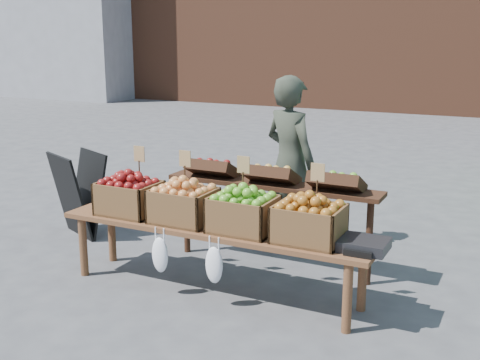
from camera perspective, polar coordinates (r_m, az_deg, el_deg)
The scene contains 10 objects.
ground at distance 4.80m, azimuth -4.68°, elevation -12.24°, with size 80.00×80.00×0.00m, color #49494C.
vendor at distance 5.98m, azimuth 4.76°, elevation 1.67°, with size 0.63×0.41×1.72m, color #2E3428.
chalkboard_sign at distance 6.57m, azimuth -15.03°, elevation -1.28°, with size 0.60×0.33×0.90m, color black, non-canonical shape.
back_table at distance 5.45m, azimuth 3.01°, elevation -3.12°, with size 2.10×0.44×1.04m, color black, non-canonical shape.
display_bench at distance 5.01m, azimuth -2.57°, elevation -7.51°, with size 2.70×0.56×0.57m, color brown, non-canonical shape.
crate_golden_apples at distance 5.30m, azimuth -10.44°, elevation -1.68°, with size 0.50×0.40×0.28m, color maroon, non-canonical shape.
crate_russet_pears at distance 5.00m, azimuth -5.38°, elevation -2.43°, with size 0.50×0.40×0.28m, color #B08925, non-canonical shape.
crate_red_apples at distance 4.75m, azimuth 0.29°, elevation -3.26°, with size 0.50×0.40×0.28m, color #528B24, non-canonical shape.
crate_green_apples at distance 4.54m, azimuth 6.55°, elevation -4.13°, with size 0.50×0.40×0.28m, color #AC5A11, non-canonical shape.
weighing_scale at distance 4.46m, azimuth 11.68°, elevation -6.03°, with size 0.34×0.30×0.08m, color black.
Camera 1 is at (2.26, -3.68, 2.08)m, focal length 45.00 mm.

